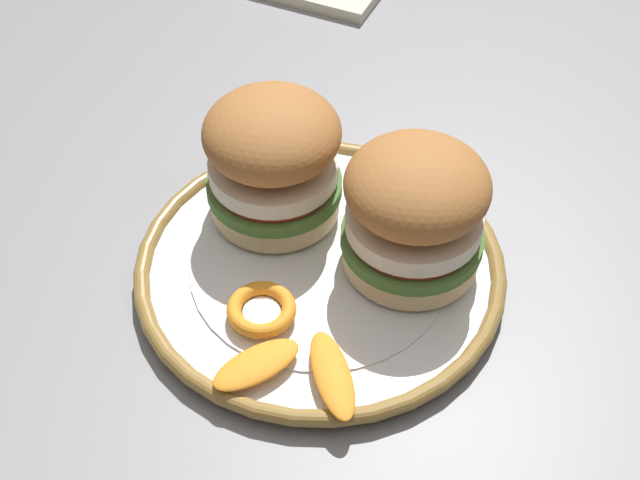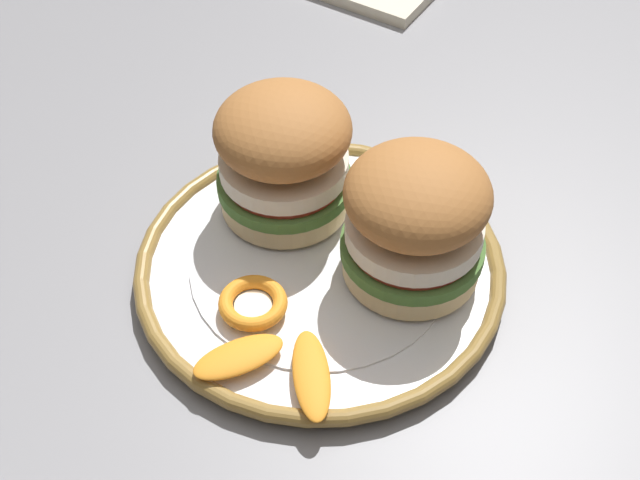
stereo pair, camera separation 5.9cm
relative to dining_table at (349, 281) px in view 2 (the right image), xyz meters
The scene contains 7 objects.
dining_table is the anchor object (origin of this frame).
dinner_plate 0.12m from the dining_table, 162.99° to the left, with size 0.27×0.27×0.02m.
sandwich_half_left 0.16m from the dining_table, 100.53° to the left, with size 0.14×0.14×0.10m.
sandwich_half_right 0.17m from the dining_table, 147.38° to the right, with size 0.14×0.14×0.10m.
orange_peel_curled 0.17m from the dining_table, 150.70° to the left, with size 0.07×0.07×0.01m.
orange_peel_strip_long 0.20m from the dining_table, behind, with size 0.08×0.04×0.01m.
orange_peel_strip_short 0.20m from the dining_table, 156.74° to the left, with size 0.06×0.07×0.01m.
Camera 2 is at (-0.52, -0.01, 1.26)m, focal length 52.02 mm.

